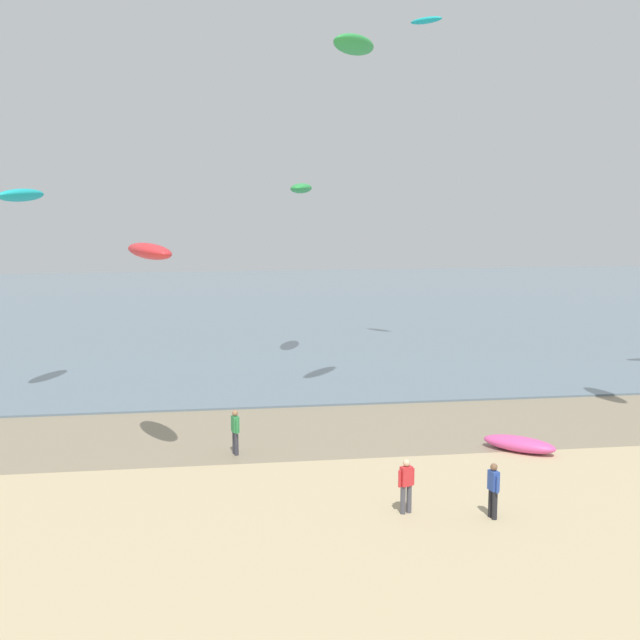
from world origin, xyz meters
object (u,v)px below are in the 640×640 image
(kite_aloft_5, at_px, (149,251))
(kite_aloft_7, at_px, (21,195))
(person_far_down_beach, at_px, (493,489))
(kite_aloft_2, at_px, (426,20))
(person_mid_beach, at_px, (406,484))
(person_right_flank, at_px, (235,431))
(kite_aloft_1, at_px, (301,188))
(grounded_kite, at_px, (519,444))
(kite_aloft_6, at_px, (354,45))

(kite_aloft_5, bearing_deg, kite_aloft_7, 10.16)
(person_far_down_beach, distance_m, kite_aloft_2, 30.91)
(kite_aloft_2, bearing_deg, person_mid_beach, 125.03)
(kite_aloft_5, bearing_deg, person_far_down_beach, -145.02)
(person_right_flank, distance_m, kite_aloft_5, 7.42)
(kite_aloft_1, height_order, kite_aloft_5, kite_aloft_1)
(kite_aloft_1, bearing_deg, person_mid_beach, -163.90)
(grounded_kite, xyz_separation_m, kite_aloft_2, (1.00, 18.13, 19.03))
(kite_aloft_1, relative_size, kite_aloft_5, 1.00)
(kite_aloft_1, bearing_deg, person_far_down_beach, -158.08)
(kite_aloft_5, relative_size, kite_aloft_6, 1.03)
(person_mid_beach, bearing_deg, kite_aloft_2, 73.92)
(person_mid_beach, height_order, kite_aloft_2, kite_aloft_2)
(kite_aloft_1, xyz_separation_m, kite_aloft_5, (-7.56, -17.45, -2.32))
(grounded_kite, relative_size, kite_aloft_2, 1.35)
(person_right_flank, bearing_deg, kite_aloft_1, 74.67)
(person_mid_beach, bearing_deg, person_far_down_beach, -17.20)
(kite_aloft_7, bearing_deg, kite_aloft_5, -126.95)
(kite_aloft_6, relative_size, kite_aloft_7, 0.99)
(person_right_flank, xyz_separation_m, kite_aloft_6, (5.40, 5.11, 14.95))
(person_right_flank, bearing_deg, kite_aloft_5, -168.83)
(kite_aloft_2, relative_size, kite_aloft_6, 0.62)
(person_right_flank, xyz_separation_m, person_far_down_beach, (7.38, -7.48, 0.00))
(kite_aloft_5, height_order, kite_aloft_7, kite_aloft_7)
(kite_aloft_1, bearing_deg, person_right_flank, -179.86)
(person_mid_beach, relative_size, kite_aloft_1, 0.49)
(person_right_flank, height_order, kite_aloft_2, kite_aloft_2)
(person_mid_beach, bearing_deg, person_right_flank, 126.07)
(kite_aloft_7, bearing_deg, kite_aloft_1, -40.45)
(kite_aloft_1, distance_m, kite_aloft_5, 19.16)
(kite_aloft_5, bearing_deg, person_mid_beach, -149.32)
(person_far_down_beach, relative_size, kite_aloft_1, 0.49)
(person_far_down_beach, bearing_deg, kite_aloft_6, 98.92)
(person_far_down_beach, relative_size, kite_aloft_7, 0.50)
(kite_aloft_5, distance_m, kite_aloft_7, 12.06)
(person_mid_beach, distance_m, person_right_flank, 8.30)
(person_far_down_beach, height_order, kite_aloft_6, kite_aloft_6)
(person_right_flank, xyz_separation_m, grounded_kite, (10.71, -1.16, -0.63))
(person_right_flank, xyz_separation_m, kite_aloft_7, (-9.14, 9.58, 8.73))
(person_far_down_beach, bearing_deg, person_right_flank, 134.61)
(person_right_flank, relative_size, kite_aloft_1, 0.49)
(person_mid_beach, bearing_deg, kite_aloft_7, 130.72)
(person_far_down_beach, bearing_deg, grounded_kite, 62.20)
(person_mid_beach, xyz_separation_m, person_far_down_beach, (2.49, -0.77, 0.00))
(person_far_down_beach, distance_m, kite_aloft_6, 19.64)
(person_mid_beach, relative_size, grounded_kite, 0.60)
(person_right_flank, distance_m, kite_aloft_6, 16.69)
(person_mid_beach, bearing_deg, kite_aloft_6, 87.50)
(person_mid_beach, relative_size, person_far_down_beach, 1.00)
(kite_aloft_2, bearing_deg, kite_aloft_1, 51.98)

